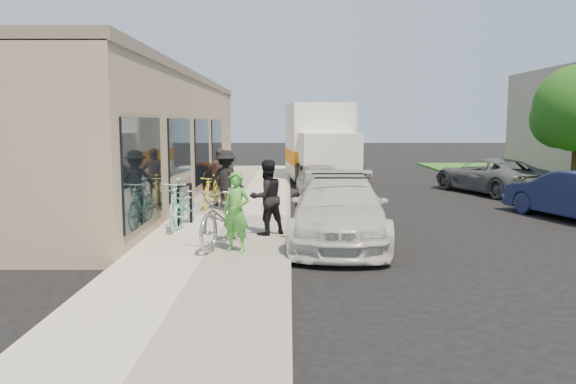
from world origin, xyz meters
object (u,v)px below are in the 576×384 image
object	(u,v)px
tandem_bike	(224,216)
cruiser_bike_b	(186,206)
bystander_b	(220,176)
sedan_silver	(320,183)
cruiser_bike_a	(177,204)
sedan_white	(339,210)
bike_rack	(185,200)
bystander_a	(226,180)
woman_rider	(236,212)
man_standing	(267,197)
moving_truck	(320,146)
far_car_gray	(489,175)
sandwich_board	(207,177)
cruiser_bike_c	(212,191)
far_car_blue	(574,195)

from	to	relation	value
tandem_bike	cruiser_bike_b	world-z (taller)	tandem_bike
bystander_b	sedan_silver	bearing A→B (deg)	25.47
cruiser_bike_a	tandem_bike	bearing A→B (deg)	-56.73
sedan_white	bystander_b	xyz separation A→B (m)	(-3.14, 4.58, 0.28)
bike_rack	bystander_a	distance (m)	2.44
woman_rider	sedan_white	bearing A→B (deg)	59.24
man_standing	moving_truck	bearing A→B (deg)	-130.04
moving_truck	far_car_gray	bearing A→B (deg)	-42.88
moving_truck	cruiser_bike_a	size ratio (longest dim) A/B	3.75
cruiser_bike_b	bystander_a	bearing A→B (deg)	77.97
sandwich_board	cruiser_bike_a	bearing A→B (deg)	-79.79
sedan_white	moving_truck	xyz separation A→B (m)	(0.30, 13.34, 0.80)
sedan_white	bystander_b	size ratio (longest dim) A/B	2.99
cruiser_bike_c	moving_truck	bearing A→B (deg)	80.54
cruiser_bike_a	cruiser_bike_b	distance (m)	0.41
cruiser_bike_c	sandwich_board	bearing A→B (deg)	112.02
sandwich_board	cruiser_bike_b	world-z (taller)	sandwich_board
far_car_gray	cruiser_bike_c	distance (m)	10.65
man_standing	cruiser_bike_c	bearing A→B (deg)	-98.05
sandwich_board	bike_rack	bearing A→B (deg)	-78.70
sandwich_board	man_standing	world-z (taller)	man_standing
sedan_white	tandem_bike	distance (m)	2.56
sedan_silver	woman_rider	bearing A→B (deg)	-106.43
man_standing	bystander_b	size ratio (longest dim) A/B	0.96
sedan_white	sedan_silver	bearing A→B (deg)	95.23
sandwich_board	moving_truck	bearing A→B (deg)	59.29
cruiser_bike_b	bystander_b	xyz separation A→B (m)	(0.42, 3.31, 0.40)
far_car_blue	cruiser_bike_a	bearing A→B (deg)	-6.57
sedan_white	far_car_gray	xyz separation A→B (m)	(6.31, 8.64, -0.07)
bike_rack	tandem_bike	world-z (taller)	tandem_bike
sandwich_board	woman_rider	size ratio (longest dim) A/B	0.65
far_car_gray	cruiser_bike_b	xyz separation A→B (m)	(-9.86, -7.37, -0.05)
bystander_a	cruiser_bike_a	bearing A→B (deg)	93.51
sedan_white	moving_truck	size ratio (longest dim) A/B	0.71
sedan_white	far_car_gray	distance (m)	10.70
far_car_blue	cruiser_bike_b	world-z (taller)	far_car_blue
far_car_blue	bike_rack	bearing A→B (deg)	-8.56
sandwich_board	bystander_a	size ratio (longest dim) A/B	0.59
moving_truck	woman_rider	world-z (taller)	moving_truck
man_standing	cruiser_bike_c	size ratio (longest dim) A/B	1.05
cruiser_bike_c	bystander_a	distance (m)	0.76
sedan_silver	moving_truck	bearing A→B (deg)	85.13
sedan_silver	far_car_blue	size ratio (longest dim) A/B	0.91
sedan_white	cruiser_bike_b	xyz separation A→B (m)	(-3.56, 1.27, -0.12)
woman_rider	cruiser_bike_b	xyz separation A→B (m)	(-1.47, 2.77, -0.32)
bike_rack	man_standing	world-z (taller)	man_standing
sedan_silver	cruiser_bike_a	xyz separation A→B (m)	(-3.62, -5.40, 0.09)
sedan_silver	man_standing	size ratio (longest dim) A/B	2.26
bike_rack	man_standing	bearing A→B (deg)	-29.58
tandem_bike	sandwich_board	bearing A→B (deg)	115.07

